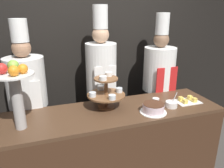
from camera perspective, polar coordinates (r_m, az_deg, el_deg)
wall_back at (r=2.88m, az=-5.05°, el=9.56°), size 10.00×0.06×2.80m
buffet_counter at (r=2.45m, az=0.78°, el=-16.45°), size 2.19×0.63×0.90m
tiered_stand at (r=2.21m, az=-1.55°, el=-1.94°), size 0.39×0.39×0.36m
fruit_pedestal at (r=1.92m, az=-23.96°, el=-0.73°), size 0.32×0.32×0.58m
cake_round at (r=2.20m, az=10.75°, el=-6.23°), size 0.26×0.26×0.09m
cup_white at (r=2.41m, az=11.34°, el=-4.30°), size 0.07×0.07×0.06m
cake_square_tray at (r=2.55m, az=19.10°, el=-4.08°), size 0.27×0.19×0.05m
serving_bowl_near at (r=2.36m, az=15.26°, el=-5.14°), size 0.12×0.12×0.16m
chef_left at (r=2.55m, az=-21.10°, el=-3.21°), size 0.41×0.41×1.78m
chef_center_left at (r=2.60m, az=-2.89°, el=0.53°), size 0.36×0.36×1.92m
chef_center_right at (r=2.92m, az=12.01°, el=0.73°), size 0.40×0.40×1.83m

